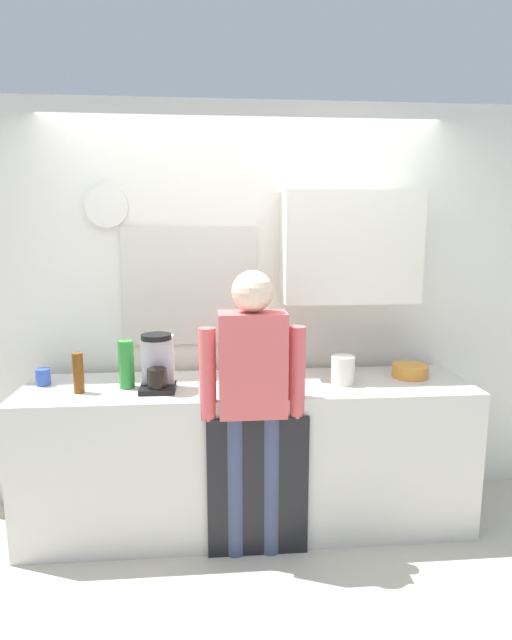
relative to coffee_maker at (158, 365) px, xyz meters
The scene contains 14 objects.
ground_plane 1.19m from the coffee_maker, 24.45° to the right, with size 8.00×8.00×0.00m, color beige.
kitchen_counter 0.80m from the coffee_maker, ahead, with size 2.67×0.64×0.90m, color beige.
dishwasher_panel 0.89m from the coffee_maker, 26.12° to the right, with size 0.56×0.02×0.81m, color black.
back_wall_assembly 0.82m from the coffee_maker, 37.11° to the left, with size 4.27×0.42×2.60m.
coffee_maker is the anchor object (origin of this frame).
bottle_red_vinegar 0.53m from the coffee_maker, ahead, with size 0.06×0.06×0.22m, color maroon.
bottle_amber_beer 0.44m from the coffee_maker, behind, with size 0.06×0.06×0.23m, color brown.
bottle_dark_sauce 0.64m from the coffee_maker, 23.15° to the left, with size 0.06×0.06×0.18m, color black.
bottle_clear_soda 0.19m from the coffee_maker, 165.74° to the left, with size 0.09×0.09×0.28m, color #2D8C33.
cup_blue_mug 0.71m from the coffee_maker, 168.60° to the left, with size 0.08×0.08×0.10m, color #3351B2.
mixing_bowl 1.55m from the coffee_maker, ahead, with size 0.22×0.22×0.08m, color orange.
dish_soap 0.47m from the coffee_maker, 27.86° to the left, with size 0.06×0.06×0.18m.
storage_canister 1.09m from the coffee_maker, ahead, with size 0.14×0.14×0.17m, color silver.
person_at_sink 0.59m from the coffee_maker, 24.45° to the right, with size 0.57×0.22×1.60m.
Camera 1 is at (-0.21, -2.64, 1.80)m, focal length 28.75 mm.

